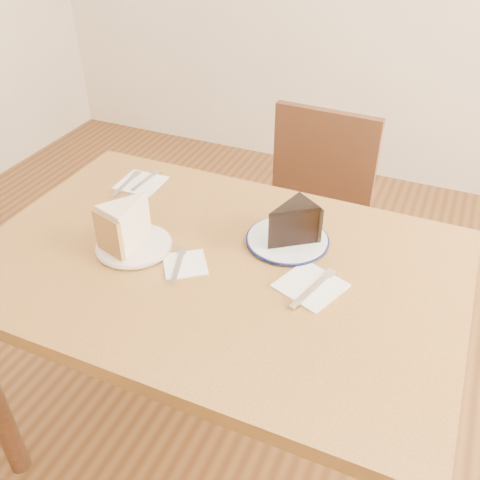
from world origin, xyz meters
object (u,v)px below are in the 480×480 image
at_px(carrot_cake, 130,224).
at_px(chair_far, 306,229).
at_px(chocolate_cake, 289,226).
at_px(plate_navy, 287,240).
at_px(plate_cream, 134,246).
at_px(table, 217,290).

bearing_deg(carrot_cake, chair_far, 81.34).
relative_size(carrot_cake, chocolate_cake, 1.04).
bearing_deg(chair_far, chocolate_cake, 101.78).
bearing_deg(plate_navy, chocolate_cake, -69.91).
relative_size(chair_far, plate_cream, 4.73).
distance_m(plate_navy, chocolate_cake, 0.06).
xyz_separation_m(table, carrot_cake, (-0.22, -0.03, 0.16)).
distance_m(table, plate_navy, 0.23).
bearing_deg(plate_navy, carrot_cake, -154.36).
relative_size(plate_navy, chocolate_cake, 1.66).
distance_m(plate_navy, carrot_cake, 0.40).
height_order(table, chair_far, chair_far).
distance_m(chair_far, plate_cream, 0.73).
relative_size(plate_cream, plate_navy, 0.90).
distance_m(plate_cream, plate_navy, 0.40).
bearing_deg(plate_navy, chair_far, 99.25).
height_order(chair_far, chocolate_cake, chair_far).
height_order(plate_cream, plate_navy, same).
bearing_deg(carrot_cake, table, 23.41).
relative_size(plate_navy, carrot_cake, 1.60).
bearing_deg(plate_cream, chair_far, 65.90).
height_order(plate_cream, chocolate_cake, chocolate_cake).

